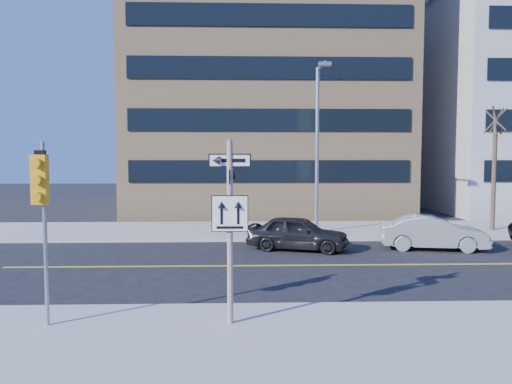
{
  "coord_description": "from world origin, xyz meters",
  "views": [
    {
      "loc": [
        0.22,
        -13.34,
        3.82
      ],
      "look_at": [
        0.78,
        4.0,
        2.61
      ],
      "focal_mm": 35.0,
      "sensor_mm": 36.0,
      "label": 1
    }
  ],
  "objects_px": {
    "sign_pole": "(230,221)",
    "parked_car_a": "(298,233)",
    "parked_car_b": "(433,233)",
    "traffic_signal": "(41,195)",
    "street_tree_west": "(496,123)",
    "streetlight_a": "(318,138)"
  },
  "relations": [
    {
      "from": "sign_pole",
      "to": "streetlight_a",
      "type": "xyz_separation_m",
      "value": [
        4.0,
        13.27,
        2.32
      ]
    },
    {
      "from": "streetlight_a",
      "to": "street_tree_west",
      "type": "bearing_deg",
      "value": 3.45
    },
    {
      "from": "street_tree_west",
      "to": "sign_pole",
      "type": "bearing_deg",
      "value": -133.26
    },
    {
      "from": "sign_pole",
      "to": "traffic_signal",
      "type": "height_order",
      "value": "sign_pole"
    },
    {
      "from": "sign_pole",
      "to": "street_tree_west",
      "type": "relative_size",
      "value": 0.64
    },
    {
      "from": "parked_car_a",
      "to": "parked_car_b",
      "type": "bearing_deg",
      "value": -73.49
    },
    {
      "from": "parked_car_a",
      "to": "street_tree_west",
      "type": "distance_m",
      "value": 12.26
    },
    {
      "from": "sign_pole",
      "to": "street_tree_west",
      "type": "height_order",
      "value": "street_tree_west"
    },
    {
      "from": "sign_pole",
      "to": "parked_car_a",
      "type": "height_order",
      "value": "sign_pole"
    },
    {
      "from": "traffic_signal",
      "to": "parked_car_b",
      "type": "xyz_separation_m",
      "value": [
        12.2,
        9.51,
        -2.33
      ]
    },
    {
      "from": "sign_pole",
      "to": "parked_car_b",
      "type": "height_order",
      "value": "sign_pole"
    },
    {
      "from": "parked_car_a",
      "to": "street_tree_west",
      "type": "height_order",
      "value": "street_tree_west"
    },
    {
      "from": "parked_car_a",
      "to": "parked_car_b",
      "type": "relative_size",
      "value": 0.97
    },
    {
      "from": "streetlight_a",
      "to": "street_tree_west",
      "type": "distance_m",
      "value": 9.05
    },
    {
      "from": "traffic_signal",
      "to": "parked_car_a",
      "type": "height_order",
      "value": "traffic_signal"
    },
    {
      "from": "sign_pole",
      "to": "streetlight_a",
      "type": "bearing_deg",
      "value": 73.23
    },
    {
      "from": "sign_pole",
      "to": "streetlight_a",
      "type": "relative_size",
      "value": 0.51
    },
    {
      "from": "sign_pole",
      "to": "street_tree_west",
      "type": "bearing_deg",
      "value": 46.74
    },
    {
      "from": "parked_car_a",
      "to": "sign_pole",
      "type": "bearing_deg",
      "value": -177.82
    },
    {
      "from": "parked_car_a",
      "to": "traffic_signal",
      "type": "bearing_deg",
      "value": 163.07
    },
    {
      "from": "traffic_signal",
      "to": "streetlight_a",
      "type": "relative_size",
      "value": 0.5
    },
    {
      "from": "traffic_signal",
      "to": "street_tree_west",
      "type": "bearing_deg",
      "value": 39.39
    }
  ]
}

